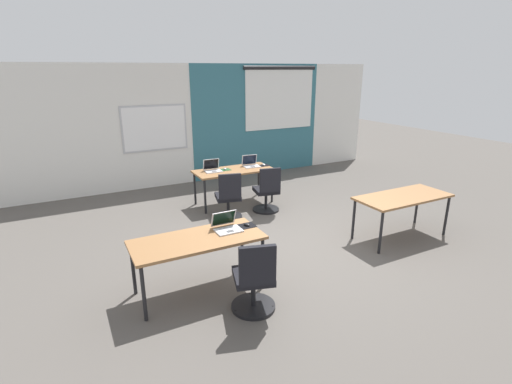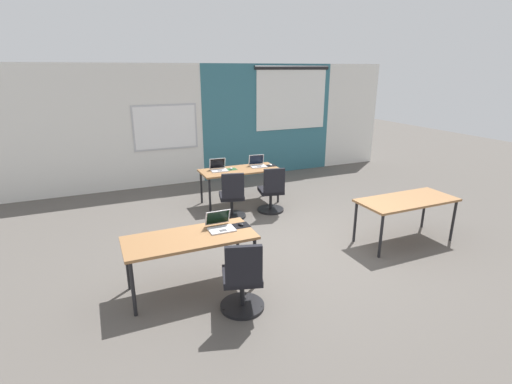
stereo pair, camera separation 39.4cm
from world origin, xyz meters
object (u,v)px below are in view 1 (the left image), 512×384
object	(u,v)px
desk_near_right	(403,199)
mouse_near_left_inner	(247,224)
desk_near_left	(198,243)
laptop_far_left	(213,169)
chair_far_right	(267,193)
mouse_far_left	(225,169)
laptop_near_left_inner	(227,226)
mouse_far_right	(264,165)
laptop_far_right	(251,164)
chair_near_left_inner	(254,283)
chair_far_left	(229,200)
desk_far_center	(234,172)

from	to	relation	value
desk_near_right	mouse_near_left_inner	size ratio (longest dim) A/B	14.37
desk_near_left	laptop_far_left	world-z (taller)	laptop_far_left
desk_near_right	chair_far_right	world-z (taller)	chair_far_right
laptop_far_left	mouse_far_left	world-z (taller)	laptop_far_left
desk_near_right	laptop_near_left_inner	xyz separation A→B (m)	(-3.08, 0.08, 0.11)
desk_near_left	desk_near_right	world-z (taller)	same
mouse_far_right	laptop_far_right	bearing A→B (deg)	166.89
desk_near_right	mouse_far_right	xyz separation A→B (m)	(-1.04, 2.82, 0.08)
laptop_far_right	chair_near_left_inner	bearing A→B (deg)	-110.86
mouse_far_left	laptop_far_right	distance (m)	0.60
mouse_far_left	mouse_far_right	world-z (taller)	same
mouse_near_left_inner	mouse_far_left	bearing A→B (deg)	72.40
desk_near_left	chair_far_right	bearing A→B (deg)	43.98
chair_near_left_inner	mouse_far_right	bearing A→B (deg)	-103.57
laptop_far_right	mouse_far_left	bearing A→B (deg)	-173.35
desk_near_right	mouse_far_left	size ratio (longest dim) A/B	14.16
laptop_far_right	laptop_near_left_inner	bearing A→B (deg)	-116.74
desk_near_left	chair_far_left	xyz separation A→B (m)	(1.29, 2.03, -0.28)
mouse_far_right	chair_near_left_inner	xyz separation A→B (m)	(-2.05, -3.53, -0.36)
laptop_near_left_inner	chair_near_left_inner	size ratio (longest dim) A/B	0.36
laptop_far_left	mouse_near_left_inner	distance (m)	2.88
laptop_far_right	mouse_far_right	bearing A→B (deg)	-7.64
mouse_near_left_inner	laptop_far_right	bearing A→B (deg)	62.14
chair_near_left_inner	desk_far_center	bearing A→B (deg)	-94.28
chair_far_left	laptop_far_right	bearing A→B (deg)	-122.72
desk_near_left	desk_far_center	size ratio (longest dim) A/B	1.00
laptop_far_right	mouse_near_left_inner	distance (m)	3.18
chair_far_right	laptop_far_right	bearing A→B (deg)	-83.86
laptop_far_right	desk_near_left	bearing A→B (deg)	-121.76
mouse_far_right	mouse_near_left_inner	world-z (taller)	same
desk_near_right	chair_far_right	distance (m)	2.48
laptop_far_right	chair_far_right	distance (m)	0.93
laptop_near_left_inner	chair_near_left_inner	bearing A→B (deg)	-90.94
mouse_near_left_inner	chair_far_right	bearing A→B (deg)	54.40
desk_near_right	mouse_near_left_inner	bearing A→B (deg)	178.58
desk_near_left	laptop_far_right	size ratio (longest dim) A/B	4.51
mouse_far_left	chair_near_left_inner	distance (m)	3.79
laptop_far_left	mouse_far_right	size ratio (longest dim) A/B	3.26
desk_far_center	mouse_near_left_inner	distance (m)	2.93
chair_far_right	desk_near_left	bearing A→B (deg)	55.16
chair_far_left	laptop_near_left_inner	distance (m)	2.17
chair_far_left	chair_far_right	xyz separation A→B (m)	(0.82, 0.01, 0.00)
laptop_far_left	chair_far_right	bearing A→B (deg)	-43.60
desk_far_center	chair_far_left	distance (m)	0.94
mouse_far_left	chair_far_right	xyz separation A→B (m)	(0.52, -0.83, -0.36)
laptop_far_right	chair_far_right	world-z (taller)	laptop_far_right
laptop_near_left_inner	mouse_near_left_inner	size ratio (longest dim) A/B	2.97
mouse_far_right	chair_near_left_inner	distance (m)	4.10
chair_far_right	chair_near_left_inner	xyz separation A→B (m)	(-1.70, -2.75, 0.00)
desk_far_center	mouse_near_left_inner	bearing A→B (deg)	-110.98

